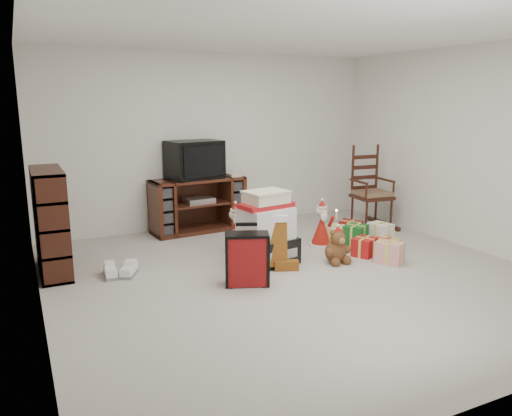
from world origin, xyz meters
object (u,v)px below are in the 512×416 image
Objects in this scene: tv_stand at (198,205)px; teddy_bear at (336,248)px; mrs_claus_figurine at (236,233)px; sneaker_pair at (120,271)px; gift_pile at (266,233)px; red_suitcase at (247,259)px; rocking_chair at (369,198)px; crt_television at (194,160)px; santa_figurine at (321,228)px; gift_cluster at (367,240)px; bookshelf at (51,224)px.

teddy_bear is at bearing -69.96° from tv_stand.
mrs_claus_figurine is 1.58× the size of sneaker_pair.
red_suitcase is (-0.48, -0.52, -0.09)m from gift_pile.
rocking_chair is 1.90m from teddy_bear.
crt_television reaches higher than red_suitcase.
mrs_claus_figurine reaches higher than teddy_bear.
santa_figurine is (0.21, 0.63, 0.06)m from teddy_bear.
tv_stand is 1.21× the size of gift_cluster.
crt_television is at bearing 131.15° from tv_stand.
tv_stand reaches higher than mrs_claus_figurine.
rocking_chair is 3.84m from sneaker_pair.
gift_cluster is at bearing -12.77° from bookshelf.
santa_figurine is at bearing 7.84° from gift_pile.
rocking_chair is at bearing -30.08° from crt_television.
santa_figurine is 2.56m from sneaker_pair.
rocking_chair is at bearing 25.97° from santa_figurine.
sneaker_pair is at bearing -139.23° from tv_stand.
tv_stand is 1.10× the size of rocking_chair.
gift_cluster is (1.49, -0.66, -0.11)m from mrs_claus_figurine.
teddy_bear reaches higher than sneaker_pair.
mrs_claus_figurine is (-2.29, -0.31, -0.19)m from rocking_chair.
mrs_claus_figurine is at bearing -95.03° from crt_television.
gift_pile is (0.21, -1.72, -0.02)m from tv_stand.
mrs_claus_figurine is at bearing 24.35° from sneaker_pair.
rocking_chair reaches higher than gift_cluster.
rocking_chair is 3.01m from red_suitcase.
bookshelf is 2.16m from red_suitcase.
gift_cluster is (1.37, -0.08, -0.23)m from gift_pile.
teddy_bear is 0.49× the size of crt_television.
crt_television is at bearing 115.20° from teddy_bear.
teddy_bear is at bearing -158.39° from gift_cluster.
rocking_chair is at bearing 22.47° from sneaker_pair.
teddy_bear is at bearing -108.27° from santa_figurine.
bookshelf is 2.34m from gift_pile.
gift_pile is at bearing 69.49° from red_suitcase.
crt_television is (-0.98, 2.08, 0.85)m from teddy_bear.
crt_television is (1.36, 1.45, 0.97)m from sneaker_pair.
teddy_bear is at bearing -134.62° from rocking_chair.
gift_pile is 1.01m from santa_figurine.
gift_pile is 0.73× the size of gift_cluster.
bookshelf is 0.90m from sneaker_pair.
teddy_bear is 0.35× the size of gift_cluster.
red_suitcase is 1.24m from teddy_bear.
gift_pile is at bearing 176.70° from gift_cluster.
bookshelf reaches higher than red_suitcase.
red_suitcase is at bearing -35.90° from bookshelf.
teddy_bear is 0.63× the size of mrs_claus_figurine.
tv_stand is at bearing -54.74° from crt_television.
santa_figurine is at bearing -7.70° from bookshelf.
gift_cluster is at bearing -59.32° from crt_television.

